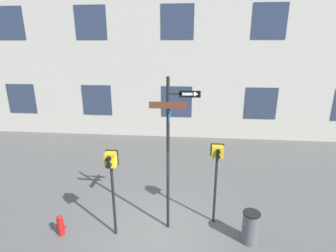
% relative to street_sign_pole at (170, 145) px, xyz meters
% --- Properties ---
extents(ground_plane, '(60.00, 60.00, 0.00)m').
position_rel_street_sign_pole_xyz_m(ground_plane, '(-0.35, -0.34, -2.72)').
color(ground_plane, '#595651').
extents(building_facade, '(24.00, 0.64, 13.09)m').
position_rel_street_sign_pole_xyz_m(building_facade, '(-0.35, 8.56, 3.83)').
color(building_facade, beige).
rests_on(building_facade, ground_plane).
extents(street_sign_pole, '(1.36, 1.01, 4.61)m').
position_rel_street_sign_pole_xyz_m(street_sign_pole, '(0.00, 0.00, 0.00)').
color(street_sign_pole, black).
rests_on(street_sign_pole, ground_plane).
extents(pedestrian_signal_left, '(0.34, 0.40, 2.64)m').
position_rel_street_sign_pole_xyz_m(pedestrian_signal_left, '(-1.59, -0.45, -0.67)').
color(pedestrian_signal_left, black).
rests_on(pedestrian_signal_left, ground_plane).
extents(pedestrian_signal_right, '(0.40, 0.40, 2.60)m').
position_rel_street_sign_pole_xyz_m(pedestrian_signal_right, '(1.35, 0.41, -0.69)').
color(pedestrian_signal_right, black).
rests_on(pedestrian_signal_right, ground_plane).
extents(fire_hydrant, '(0.35, 0.19, 0.66)m').
position_rel_street_sign_pole_xyz_m(fire_hydrant, '(-3.18, -0.64, -2.40)').
color(fire_hydrant, red).
rests_on(fire_hydrant, ground_plane).
extents(trash_bin, '(0.48, 0.48, 0.96)m').
position_rel_street_sign_pole_xyz_m(trash_bin, '(2.30, -0.41, -2.24)').
color(trash_bin, '#59595B').
rests_on(trash_bin, ground_plane).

